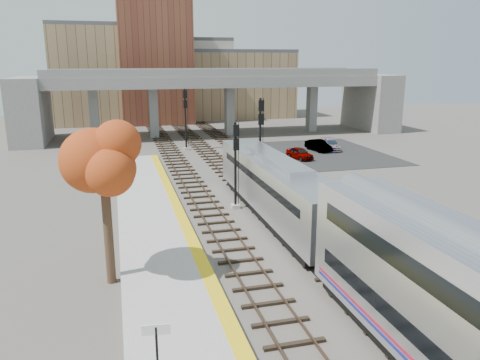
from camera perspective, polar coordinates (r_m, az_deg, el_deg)
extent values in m
plane|color=#47423D|center=(26.02, 7.38, -9.70)|extent=(160.00, 160.00, 0.00)
cube|color=#9E9E99|center=(24.32, -8.94, -11.08)|extent=(4.50, 60.00, 0.35)
cube|color=yellow|center=(24.48, -4.46, -10.31)|extent=(0.70, 60.00, 0.01)
cube|color=black|center=(36.48, -4.75, -2.42)|extent=(2.50, 95.00, 0.14)
cube|color=brown|center=(36.33, -5.87, -2.33)|extent=(0.07, 95.00, 0.14)
cube|color=brown|center=(36.57, -3.65, -2.17)|extent=(0.07, 95.00, 0.14)
cube|color=black|center=(37.41, 1.59, -1.95)|extent=(2.50, 95.00, 0.14)
cube|color=brown|center=(37.18, 0.53, -1.86)|extent=(0.07, 95.00, 0.14)
cube|color=brown|center=(37.58, 2.64, -1.71)|extent=(0.07, 95.00, 0.14)
cube|color=black|center=(38.69, 7.28, -1.50)|extent=(2.50, 95.00, 0.14)
cube|color=brown|center=(38.41, 6.29, -1.42)|extent=(0.07, 95.00, 0.14)
cube|color=brown|center=(38.94, 8.26, -1.27)|extent=(0.07, 95.00, 0.14)
cube|color=slate|center=(68.48, -2.98, 11.95)|extent=(46.00, 10.00, 1.50)
cube|color=slate|center=(63.75, -2.07, 12.91)|extent=(46.00, 0.20, 1.00)
cube|color=slate|center=(73.14, -3.80, 13.07)|extent=(46.00, 0.20, 1.00)
cube|color=slate|center=(67.34, -17.35, 7.66)|extent=(1.20, 1.60, 7.00)
cube|color=slate|center=(67.49, -10.50, 8.08)|extent=(1.20, 1.60, 7.00)
cube|color=slate|center=(69.22, -1.30, 8.46)|extent=(1.20, 1.60, 7.00)
cube|color=slate|center=(73.37, 8.73, 8.63)|extent=(1.20, 1.60, 7.00)
cube|color=slate|center=(68.06, -24.19, 7.76)|extent=(4.00, 12.00, 8.50)
cube|color=slate|center=(77.84, 15.61, 9.15)|extent=(4.00, 12.00, 8.50)
cube|color=#A0855D|center=(86.96, -15.79, 12.11)|extent=(18.00, 14.00, 16.00)
cube|color=#4C4C4F|center=(87.11, -16.17, 17.56)|extent=(18.00, 14.00, 0.60)
cube|color=beige|center=(92.94, -6.89, 12.02)|extent=(16.00, 16.00, 14.00)
cube|color=#4C4C4F|center=(92.94, -7.02, 16.52)|extent=(16.00, 16.00, 0.60)
cube|color=brown|center=(84.23, -10.30, 13.71)|extent=(12.00, 10.00, 20.00)
cube|color=#4C4C4F|center=(84.79, -10.63, 20.68)|extent=(12.00, 10.00, 0.60)
cube|color=#A0855D|center=(92.99, -0.45, 11.50)|extent=(20.00, 14.00, 12.00)
cube|color=#4C4C4F|center=(92.89, -0.46, 15.39)|extent=(20.00, 14.00, 0.60)
cube|color=black|center=(56.06, 9.88, 3.28)|extent=(14.00, 18.00, 0.04)
cube|color=#A8AAB2|center=(31.87, 4.36, -0.61)|extent=(3.00, 19.00, 3.20)
cube|color=black|center=(40.62, -0.05, 3.54)|extent=(2.20, 0.06, 1.10)
cube|color=black|center=(31.73, 4.38, 0.43)|extent=(3.02, 16.15, 0.50)
cube|color=black|center=(32.40, 4.30, -3.78)|extent=(2.70, 17.10, 0.50)
cube|color=#A8AAB2|center=(31.46, 4.42, 2.56)|extent=(1.60, 9.50, 0.40)
cube|color=#9E9E99|center=(34.49, -0.55, -3.22)|extent=(0.60, 0.60, 0.30)
cylinder|color=black|center=(33.71, -0.57, 1.69)|extent=(0.18, 0.18, 6.34)
cube|color=black|center=(32.99, -0.47, 6.05)|extent=(0.41, 0.18, 0.82)
cube|color=black|center=(33.15, -0.47, 4.35)|extent=(0.41, 0.18, 0.82)
cube|color=#9E9E99|center=(42.22, 2.41, 0.05)|extent=(0.60, 0.60, 0.30)
cylinder|color=black|center=(41.49, 2.46, 4.83)|extent=(0.21, 0.21, 7.43)
cube|color=black|center=(40.86, 2.61, 9.03)|extent=(0.48, 0.18, 0.96)
cube|color=black|center=(40.98, 2.59, 7.41)|extent=(0.48, 0.18, 0.96)
cube|color=#9E9E99|center=(57.49, -6.55, 3.80)|extent=(0.60, 0.60, 0.30)
cylinder|color=black|center=(56.96, -6.65, 7.30)|extent=(0.21, 0.21, 7.37)
cube|color=black|center=(56.43, -6.71, 10.35)|extent=(0.47, 0.18, 0.95)
cube|color=black|center=(56.52, -6.67, 9.18)|extent=(0.47, 0.18, 0.95)
cylinder|color=black|center=(15.98, -10.04, -20.58)|extent=(0.08, 0.08, 2.20)
cube|color=white|center=(15.43, -10.21, -17.53)|extent=(0.90, 0.16, 0.35)
cylinder|color=#382619|center=(23.18, -15.84, -5.17)|extent=(0.44, 0.44, 6.04)
ellipsoid|color=red|center=(22.31, -16.43, 3.23)|extent=(3.60, 3.60, 4.32)
imported|color=#99999E|center=(52.00, 7.29, 3.26)|extent=(2.32, 3.98, 1.27)
imported|color=#99999E|center=(57.04, 9.52, 4.18)|extent=(2.05, 4.23, 1.34)
imported|color=#99999E|center=(57.96, 10.99, 4.25)|extent=(2.80, 4.71, 1.28)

